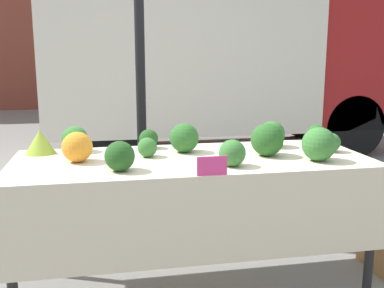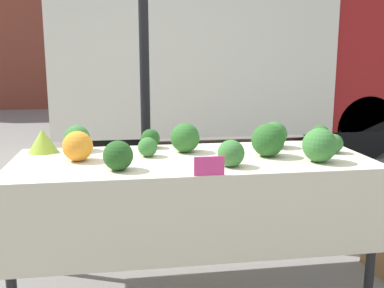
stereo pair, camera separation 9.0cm
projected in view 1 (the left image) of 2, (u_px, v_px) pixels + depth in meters
ground_plane at (192, 285)px, 2.70m from camera, size 40.00×40.00×0.00m
tent_pole at (140, 57)px, 3.20m from camera, size 0.07×0.07×2.68m
parked_truck at (212, 46)px, 6.15m from camera, size 4.73×1.86×2.77m
market_table at (194, 177)px, 2.50m from camera, size 2.00×0.79×0.79m
orange_cauliflower at (77, 147)px, 2.43m from camera, size 0.17×0.17×0.17m
romanesco_head at (40, 142)px, 2.64m from camera, size 0.18×0.18×0.14m
broccoli_head_0 at (267, 140)px, 2.58m from camera, size 0.19×0.19×0.19m
broccoli_head_1 at (75, 139)px, 2.69m from camera, size 0.15×0.15×0.15m
broccoli_head_2 at (331, 142)px, 2.69m from camera, size 0.11×0.11×0.11m
broccoli_head_3 at (149, 139)px, 2.79m from camera, size 0.12×0.12×0.12m
broccoli_head_4 at (232, 153)px, 2.34m from camera, size 0.14×0.14×0.14m
broccoli_head_5 at (272, 134)px, 2.83m from camera, size 0.16×0.16×0.16m
broccoli_head_6 at (147, 147)px, 2.55m from camera, size 0.11×0.11×0.11m
broccoli_head_7 at (317, 133)px, 2.97m from camera, size 0.12×0.12×0.12m
broccoli_head_8 at (184, 138)px, 2.67m from camera, size 0.17×0.17×0.17m
broccoli_head_9 at (120, 156)px, 2.24m from camera, size 0.15×0.15×0.15m
broccoli_head_10 at (319, 144)px, 2.45m from camera, size 0.19×0.19×0.19m
price_sign at (212, 166)px, 2.17m from camera, size 0.15×0.01×0.09m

